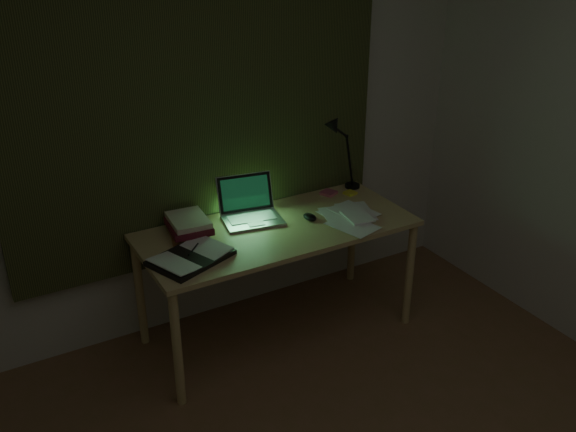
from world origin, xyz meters
name	(u,v)px	position (x,y,z in m)	size (l,w,h in m)	color
wall_back	(197,120)	(0.00, 2.00, 1.25)	(3.50, 0.00, 2.50)	beige
curtain	(197,85)	(0.00, 1.96, 1.45)	(2.20, 0.06, 2.00)	#2F351A
desk	(278,281)	(0.27, 1.58, 0.35)	(1.53, 0.67, 0.70)	tan
laptop	(252,203)	(0.19, 1.72, 0.82)	(0.32, 0.37, 0.23)	silver
open_textbook	(191,257)	(-0.28, 1.48, 0.72)	(0.39, 0.28, 0.03)	white
book_stack	(189,225)	(-0.18, 1.76, 0.75)	(0.21, 0.26, 0.10)	white
loose_papers	(349,218)	(0.68, 1.48, 0.71)	(0.31, 0.32, 0.02)	white
mouse	(310,217)	(0.48, 1.58, 0.72)	(0.06, 0.10, 0.04)	black
sticky_yellow	(350,193)	(0.89, 1.77, 0.71)	(0.07, 0.07, 0.01)	yellow
sticky_pink	(329,193)	(0.77, 1.83, 0.71)	(0.08, 0.08, 0.02)	#C34C6A
desk_lamp	(354,149)	(0.96, 1.85, 0.96)	(0.34, 0.27, 0.51)	black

